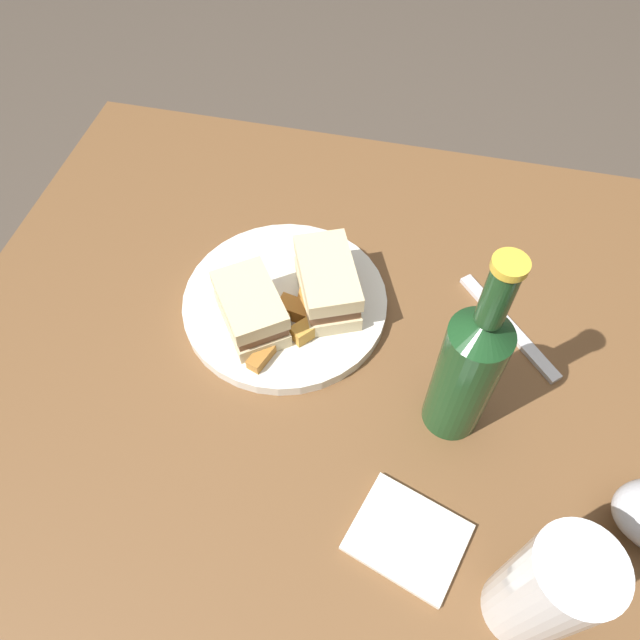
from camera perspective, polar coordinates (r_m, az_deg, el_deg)
ground_plane at (r=1.40m, az=1.96°, el=-19.32°), size 6.00×6.00×0.00m
dining_table at (r=1.05m, az=2.53°, el=-14.11°), size 1.04×0.84×0.72m
plate at (r=0.77m, az=-3.35°, el=1.70°), size 0.26×0.26×0.02m
sandwich_half_left at (r=0.72m, az=-6.65°, el=1.04°), size 0.11×0.12×0.06m
sandwich_half_right at (r=0.74m, az=0.70°, el=3.59°), size 0.11×0.13×0.06m
potato_wedge_front at (r=0.74m, az=-5.12°, el=0.15°), size 0.02×0.04×0.02m
potato_wedge_middle at (r=0.74m, az=-4.50°, el=0.47°), size 0.04×0.04×0.02m
potato_wedge_back at (r=0.75m, az=-1.27°, el=1.84°), size 0.02×0.05×0.02m
potato_wedge_left_edge at (r=0.74m, az=-2.23°, el=0.97°), size 0.05×0.03×0.02m
potato_wedge_right_edge at (r=0.72m, az=-1.31°, el=-0.97°), size 0.04×0.04×0.02m
potato_wedge_stray at (r=0.71m, az=-5.41°, el=-3.21°), size 0.03×0.05×0.01m
pint_glass at (r=0.59m, az=20.52°, el=-23.32°), size 0.07×0.07×0.17m
cider_bottle at (r=0.62m, az=14.01°, el=-4.55°), size 0.06×0.06×0.27m
napkin at (r=0.65m, az=8.39°, el=-19.90°), size 0.13×0.12×0.01m
fork at (r=0.79m, az=17.60°, el=-0.56°), size 0.13×0.14×0.01m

